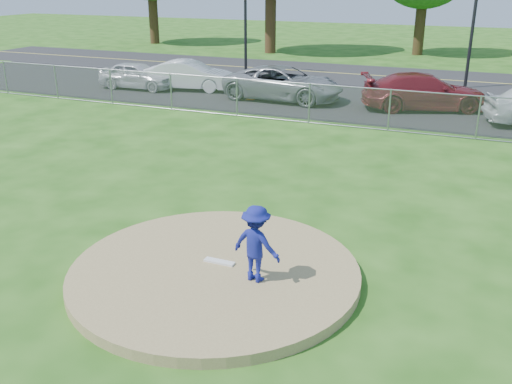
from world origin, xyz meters
TOP-DOWN VIEW (x-y plane):
  - ground at (0.00, 10.00)m, footprint 120.00×120.00m
  - pitchers_mound at (0.00, 0.00)m, footprint 5.40×5.40m
  - pitching_rubber at (0.00, 0.20)m, footprint 0.60×0.15m
  - chain_link_fence at (0.00, 12.00)m, footprint 40.00×0.06m
  - parking_lot at (0.00, 16.50)m, footprint 50.00×8.00m
  - street at (0.00, 24.00)m, footprint 60.00×7.00m
  - traffic_signal_left at (-8.76, 22.00)m, footprint 1.28×0.20m
  - pitcher at (0.88, -0.11)m, footprint 0.98×0.66m
  - traffic_cone at (-5.77, 15.18)m, footprint 0.35×0.35m
  - parked_car_silver at (-11.95, 15.43)m, footprint 3.91×1.67m
  - parked_car_white at (-9.45, 16.18)m, footprint 4.47×2.23m
  - parked_car_gray at (-4.39, 15.70)m, footprint 5.47×2.72m
  - parked_car_darkred at (1.70, 16.09)m, footprint 5.54×3.77m

SIDE VIEW (x-z plane):
  - ground at x=0.00m, z-range 0.00..0.00m
  - street at x=0.00m, z-range 0.00..0.01m
  - parking_lot at x=0.00m, z-range 0.00..0.01m
  - pitchers_mound at x=0.00m, z-range 0.00..0.20m
  - pitching_rubber at x=0.00m, z-range 0.20..0.24m
  - traffic_cone at x=-5.77m, z-range 0.01..0.70m
  - parked_car_silver at x=-11.95m, z-range 0.01..1.33m
  - parked_car_white at x=-9.45m, z-range 0.01..1.42m
  - chain_link_fence at x=0.00m, z-range 0.00..1.50m
  - parked_car_gray at x=-4.39m, z-range 0.01..1.50m
  - parked_car_darkred at x=1.70m, z-range 0.01..1.50m
  - pitcher at x=0.88m, z-range 0.20..1.61m
  - traffic_signal_left at x=-8.76m, z-range 0.56..6.16m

